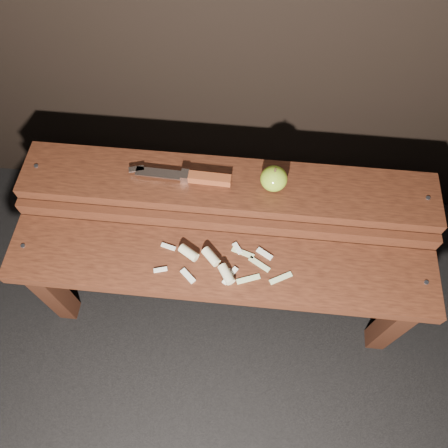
# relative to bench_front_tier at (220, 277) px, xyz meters

# --- Properties ---
(ground) EXTENTS (60.00, 60.00, 0.00)m
(ground) POSITION_rel_bench_front_tier_xyz_m (0.00, 0.06, -0.35)
(ground) COLOR black
(bench_front_tier) EXTENTS (1.20, 0.20, 0.42)m
(bench_front_tier) POSITION_rel_bench_front_tier_xyz_m (0.00, 0.00, 0.00)
(bench_front_tier) COLOR black
(bench_front_tier) RESTS_ON ground
(bench_rear_tier) EXTENTS (1.20, 0.21, 0.50)m
(bench_rear_tier) POSITION_rel_bench_front_tier_xyz_m (0.00, 0.23, 0.06)
(bench_rear_tier) COLOR black
(bench_rear_tier) RESTS_ON ground
(apple) EXTENTS (0.08, 0.08, 0.08)m
(apple) POSITION_rel_bench_front_tier_xyz_m (0.13, 0.23, 0.18)
(apple) COLOR olive
(apple) RESTS_ON bench_rear_tier
(knife) EXTENTS (0.30, 0.04, 0.03)m
(knife) POSITION_rel_bench_front_tier_xyz_m (-0.09, 0.23, 0.16)
(knife) COLOR brown
(knife) RESTS_ON bench_rear_tier
(apple_scraps) EXTENTS (0.38, 0.14, 0.03)m
(apple_scraps) POSITION_rel_bench_front_tier_xyz_m (-0.02, 0.01, 0.08)
(apple_scraps) COLOR beige
(apple_scraps) RESTS_ON bench_front_tier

